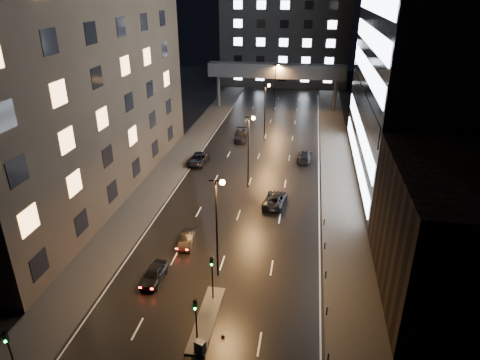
{
  "coord_description": "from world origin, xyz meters",
  "views": [
    {
      "loc": [
        7.55,
        -24.88,
        25.43
      ],
      "look_at": [
        -0.07,
        21.53,
        4.0
      ],
      "focal_mm": 32.0,
      "sensor_mm": 36.0,
      "label": 1
    }
  ],
  "objects_px": {
    "car_away_d": "(241,135)",
    "car_toward_a": "(275,199)",
    "car_away_c": "(198,159)",
    "utility_cabinet": "(200,347)",
    "car_toward_b": "(305,156)",
    "car_away_a": "(154,274)",
    "car_away_b": "(187,239)"
  },
  "relations": [
    {
      "from": "car_away_c",
      "to": "car_away_d",
      "type": "relative_size",
      "value": 0.96
    },
    {
      "from": "car_away_c",
      "to": "utility_cabinet",
      "type": "relative_size",
      "value": 4.91
    },
    {
      "from": "car_away_a",
      "to": "utility_cabinet",
      "type": "xyz_separation_m",
      "value": [
        6.47,
        -7.95,
        -0.02
      ]
    },
    {
      "from": "car_toward_b",
      "to": "car_away_d",
      "type": "bearing_deg",
      "value": -31.46
    },
    {
      "from": "car_away_b",
      "to": "car_away_c",
      "type": "distance_m",
      "value": 22.95
    },
    {
      "from": "car_away_a",
      "to": "car_away_c",
      "type": "height_order",
      "value": "car_away_c"
    },
    {
      "from": "car_away_b",
      "to": "car_toward_b",
      "type": "distance_m",
      "value": 28.96
    },
    {
      "from": "car_away_d",
      "to": "utility_cabinet",
      "type": "relative_size",
      "value": 5.12
    },
    {
      "from": "car_away_b",
      "to": "utility_cabinet",
      "type": "bearing_deg",
      "value": -75.17
    },
    {
      "from": "car_away_a",
      "to": "car_away_b",
      "type": "height_order",
      "value": "car_away_a"
    },
    {
      "from": "car_away_d",
      "to": "car_away_a",
      "type": "bearing_deg",
      "value": -97.49
    },
    {
      "from": "car_away_b",
      "to": "utility_cabinet",
      "type": "relative_size",
      "value": 3.63
    },
    {
      "from": "car_away_a",
      "to": "utility_cabinet",
      "type": "height_order",
      "value": "car_away_a"
    },
    {
      "from": "car_away_c",
      "to": "utility_cabinet",
      "type": "height_order",
      "value": "car_away_c"
    },
    {
      "from": "car_away_a",
      "to": "car_away_d",
      "type": "relative_size",
      "value": 0.75
    },
    {
      "from": "car_away_d",
      "to": "car_toward_a",
      "type": "xyz_separation_m",
      "value": [
        8.34,
        -24.11,
        -0.05
      ]
    },
    {
      "from": "car_away_c",
      "to": "car_toward_a",
      "type": "xyz_separation_m",
      "value": [
        13.13,
        -11.77,
        0.01
      ]
    },
    {
      "from": "car_toward_b",
      "to": "utility_cabinet",
      "type": "distance_m",
      "value": 41.47
    },
    {
      "from": "car_away_c",
      "to": "utility_cabinet",
      "type": "bearing_deg",
      "value": -71.38
    },
    {
      "from": "car_away_d",
      "to": "car_toward_a",
      "type": "height_order",
      "value": "car_away_d"
    },
    {
      "from": "car_away_a",
      "to": "utility_cabinet",
      "type": "bearing_deg",
      "value": -49.38
    },
    {
      "from": "car_toward_a",
      "to": "car_toward_b",
      "type": "distance_m",
      "value": 16.07
    },
    {
      "from": "car_away_c",
      "to": "car_away_b",
      "type": "bearing_deg",
      "value": -74.48
    },
    {
      "from": "utility_cabinet",
      "to": "car_toward_b",
      "type": "bearing_deg",
      "value": 100.92
    },
    {
      "from": "car_toward_b",
      "to": "utility_cabinet",
      "type": "height_order",
      "value": "car_toward_b"
    },
    {
      "from": "car_away_a",
      "to": "car_toward_a",
      "type": "relative_size",
      "value": 0.77
    },
    {
      "from": "car_away_b",
      "to": "car_away_c",
      "type": "relative_size",
      "value": 0.74
    },
    {
      "from": "car_toward_b",
      "to": "car_toward_a",
      "type": "bearing_deg",
      "value": 82.36
    },
    {
      "from": "car_away_d",
      "to": "car_toward_b",
      "type": "distance_m",
      "value": 14.36
    },
    {
      "from": "car_toward_a",
      "to": "car_away_d",
      "type": "bearing_deg",
      "value": -64.52
    },
    {
      "from": "car_away_b",
      "to": "car_away_d",
      "type": "bearing_deg",
      "value": 85.19
    },
    {
      "from": "car_away_c",
      "to": "car_toward_b",
      "type": "distance_m",
      "value": 16.92
    }
  ]
}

